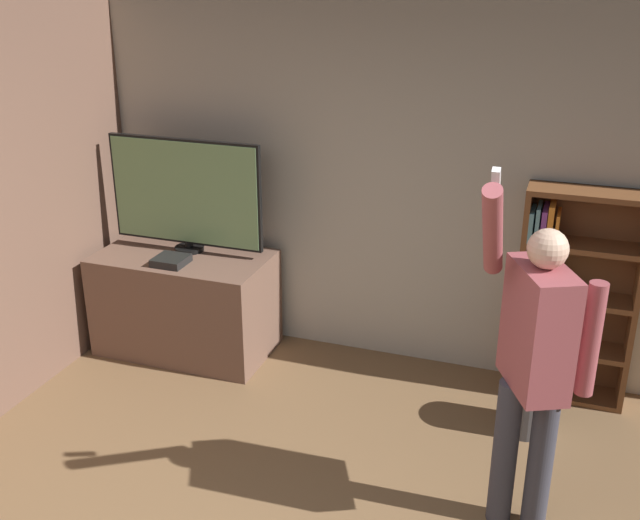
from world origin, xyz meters
The scene contains 7 objects.
wall_back centered at (0.01, 2.92, 1.35)m, with size 6.33×0.09×2.70m.
tv_ledge centered at (-1.45, 2.46, 0.39)m, with size 1.28×0.71×0.77m.
television centered at (-1.45, 2.56, 1.21)m, with size 1.20×0.22×0.85m.
game_console centered at (-1.45, 2.28, 0.80)m, with size 0.23×0.22×0.05m.
bookshelf centered at (1.25, 2.74, 0.71)m, with size 0.76×0.28×1.47m.
person centered at (1.14, 1.31, 1.01)m, with size 0.58×0.56×1.99m.
waste_bin centered at (1.11, 2.22, 0.22)m, with size 0.32×0.32×0.43m.
Camera 1 is at (1.22, -2.06, 2.81)m, focal length 42.00 mm.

